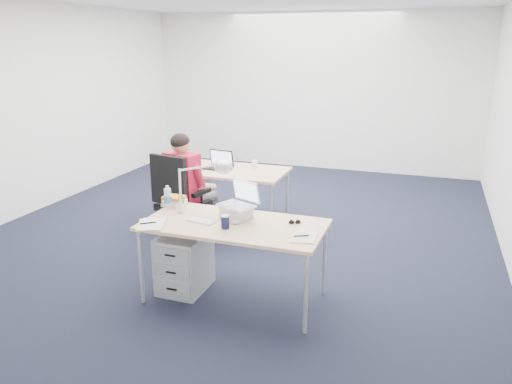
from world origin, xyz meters
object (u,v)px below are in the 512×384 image
desk_far (223,173)px  headphones (231,213)px  wireless_keyboard (201,221)px  dark_laptop (217,160)px  drawer_pedestal_near (185,262)px  computer_mouse (236,222)px  water_bottle (168,197)px  far_cup (254,164)px  desk_near (234,228)px  office_chair (182,221)px  drawer_pedestal_far (187,203)px  seated_person (191,188)px  cordless_phone (168,199)px  desk_lamp (196,185)px  can_koozie (225,222)px  book_stack (174,201)px  bear_figurine (181,201)px  silver_laptop (236,201)px  sunglasses (295,222)px

desk_far → headphones: headphones is taller
wireless_keyboard → dark_laptop: dark_laptop is taller
drawer_pedestal_near → computer_mouse: 0.71m
wireless_keyboard → water_bottle: size_ratio=1.12×
drawer_pedestal_near → far_cup: 2.02m
drawer_pedestal_near → wireless_keyboard: size_ratio=2.21×
desk_near → office_chair: bearing=137.5°
drawer_pedestal_far → headphones: headphones is taller
office_chair → headphones: (0.90, -0.72, 0.43)m
seated_person → desk_near: bearing=-31.7°
computer_mouse → cordless_phone: size_ratio=0.60×
desk_lamp → seated_person: bearing=106.5°
can_koozie → desk_far: bearing=113.7°
drawer_pedestal_near → book_stack: book_stack is taller
computer_mouse → book_stack: bearing=168.8°
desk_near → office_chair: 1.42m
desk_far → bear_figurine: size_ratio=11.97×
far_cup → cordless_phone: bearing=-97.9°
wireless_keyboard → can_koozie: can_koozie is taller
drawer_pedestal_near → dark_laptop: 1.89m
silver_laptop → bear_figurine: 0.63m
silver_laptop → water_bottle: 0.73m
can_koozie → cordless_phone: (-0.73, 0.33, 0.03)m
computer_mouse → bear_figurine: bearing=168.5°
cordless_phone → desk_lamp: size_ratio=0.30×
drawer_pedestal_near → desk_lamp: bearing=46.9°
drawer_pedestal_near → can_koozie: bearing=-17.0°
book_stack → sunglasses: (1.24, -0.10, -0.04)m
computer_mouse → headphones: bearing=130.4°
drawer_pedestal_near → bear_figurine: 0.58m
drawer_pedestal_near → computer_mouse: computer_mouse is taller
office_chair → far_cup: bearing=74.9°
can_koozie → sunglasses: 0.61m
far_cup → drawer_pedestal_far: bearing=-158.1°
cordless_phone → drawer_pedestal_near: bearing=-17.9°
desk_near → bear_figurine: size_ratio=11.97×
sunglasses → far_cup: far_cup is taller
office_chair → computer_mouse: size_ratio=10.90×
drawer_pedestal_near → bear_figurine: bear_figurine is taller
seated_person → silver_laptop: 1.37m
desk_near → sunglasses: 0.54m
bear_figurine → silver_laptop: bearing=-2.7°
silver_laptop → water_bottle: size_ratio=1.49×
drawer_pedestal_near → sunglasses: size_ratio=5.12×
can_koozie → wireless_keyboard: bearing=164.0°
desk_near → can_koozie: can_koozie is taller
desk_near → drawer_pedestal_near: desk_near is taller
silver_laptop → wireless_keyboard: size_ratio=1.33×
sunglasses → far_cup: (-1.01, 1.80, 0.04)m
desk_lamp → computer_mouse: bearing=-28.9°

